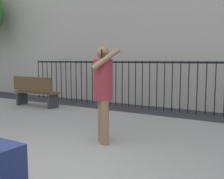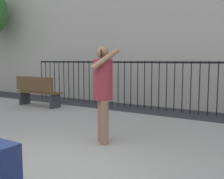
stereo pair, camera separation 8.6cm
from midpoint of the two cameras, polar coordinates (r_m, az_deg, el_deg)
name	(u,v)px [view 2 (the right image)]	position (r m, az deg, el deg)	size (l,w,h in m)	color
sidewalk	(116,140)	(5.23, 1.38, -10.80)	(28.00, 4.40, 0.15)	#9E9B93
iron_fence	(179,80)	(8.41, 14.44, 2.07)	(12.03, 0.04, 1.60)	black
pedestrian_on_phone	(103,87)	(4.64, -1.52, 0.46)	(0.69, 0.68, 1.70)	#936B4C
street_bench	(37,91)	(8.71, -15.58, -0.27)	(1.60, 0.45, 0.95)	brown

